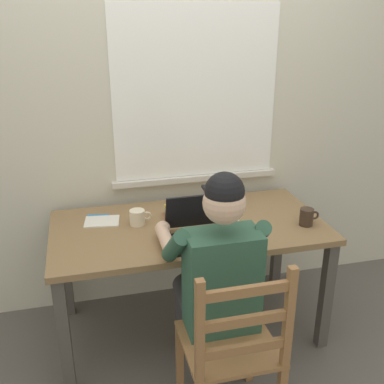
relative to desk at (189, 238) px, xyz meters
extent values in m
plane|color=#56514C|center=(0.00, 0.00, -0.63)|extent=(8.00, 8.00, 0.00)
cube|color=beige|center=(0.00, 0.47, 0.67)|extent=(6.00, 0.04, 2.60)
cube|color=white|center=(0.15, 0.44, 0.75)|extent=(1.03, 0.01, 1.05)
cube|color=beige|center=(0.15, 0.44, 0.20)|extent=(1.09, 0.06, 0.04)
cube|color=olive|center=(0.00, 0.00, 0.07)|extent=(1.55, 0.78, 0.03)
cube|color=#4C4742|center=(-0.73, -0.34, -0.29)|extent=(0.06, 0.06, 0.69)
cube|color=#4C4742|center=(0.73, -0.34, -0.29)|extent=(0.06, 0.06, 0.69)
cube|color=#4C4742|center=(-0.73, 0.34, -0.29)|extent=(0.06, 0.06, 0.69)
cube|color=#4C4742|center=(0.73, 0.34, -0.29)|extent=(0.06, 0.06, 0.69)
cube|color=#2D5642|center=(0.02, -0.57, 0.06)|extent=(0.34, 0.20, 0.50)
sphere|color=#DBB293|center=(0.02, -0.57, 0.46)|extent=(0.19, 0.19, 0.19)
sphere|color=black|center=(0.02, -0.57, 0.51)|extent=(0.17, 0.17, 0.17)
cube|color=black|center=(0.02, -0.48, 0.49)|extent=(0.13, 0.10, 0.01)
cylinder|color=#38383D|center=(-0.07, -0.37, -0.19)|extent=(0.13, 0.40, 0.13)
cylinder|color=#38383D|center=(0.11, -0.37, -0.19)|extent=(0.13, 0.40, 0.13)
cylinder|color=#38383D|center=(-0.07, -0.17, -0.41)|extent=(0.10, 0.10, 0.44)
cylinder|color=#38383D|center=(0.11, -0.17, -0.41)|extent=(0.10, 0.10, 0.44)
cylinder|color=#2D5642|center=(-0.18, -0.48, 0.22)|extent=(0.10, 0.25, 0.24)
cylinder|color=#DBB293|center=(-0.18, -0.25, 0.14)|extent=(0.07, 0.28, 0.07)
sphere|color=#DBB293|center=(-0.17, -0.11, 0.14)|extent=(0.08, 0.08, 0.08)
cylinder|color=#2D5642|center=(0.22, -0.48, 0.22)|extent=(0.10, 0.25, 0.24)
cylinder|color=#DBB293|center=(0.22, -0.25, 0.14)|extent=(0.07, 0.28, 0.07)
sphere|color=#DBB293|center=(0.21, -0.11, 0.14)|extent=(0.08, 0.08, 0.08)
cube|color=olive|center=(0.02, -0.69, -0.20)|extent=(0.42, 0.42, 0.02)
cube|color=olive|center=(0.21, -0.50, -0.42)|extent=(0.04, 0.04, 0.42)
cube|color=olive|center=(-0.17, -0.50, -0.42)|extent=(0.04, 0.04, 0.42)
cube|color=olive|center=(0.21, -0.88, 0.05)|extent=(0.04, 0.04, 0.48)
cube|color=olive|center=(-0.17, -0.88, 0.05)|extent=(0.04, 0.04, 0.48)
cube|color=olive|center=(0.02, -0.88, -0.07)|extent=(0.36, 0.02, 0.04)
cube|color=olive|center=(0.02, -0.88, 0.07)|extent=(0.36, 0.02, 0.04)
cube|color=olive|center=(0.02, -0.88, 0.21)|extent=(0.36, 0.02, 0.04)
cube|color=black|center=(0.01, -0.23, 0.09)|extent=(0.33, 0.23, 0.02)
cube|color=#2B2B2D|center=(0.01, -0.23, 0.10)|extent=(0.29, 0.17, 0.00)
cube|color=black|center=(0.01, -0.08, 0.21)|extent=(0.33, 0.08, 0.21)
cube|color=#99A8B2|center=(0.01, -0.08, 0.21)|extent=(0.29, 0.07, 0.18)
ellipsoid|color=black|center=(0.24, -0.22, 0.10)|extent=(0.06, 0.10, 0.03)
cylinder|color=beige|center=(-0.28, 0.07, 0.13)|extent=(0.09, 0.09, 0.09)
torus|color=beige|center=(-0.23, 0.07, 0.13)|extent=(0.05, 0.01, 0.05)
cylinder|color=#38281E|center=(0.65, -0.17, 0.14)|extent=(0.08, 0.08, 0.10)
torus|color=#38281E|center=(0.70, -0.17, 0.14)|extent=(0.05, 0.01, 0.05)
cylinder|color=#38281E|center=(0.34, 0.27, 0.13)|extent=(0.07, 0.07, 0.09)
torus|color=#38281E|center=(0.38, 0.27, 0.14)|extent=(0.05, 0.01, 0.05)
cube|color=#BC332D|center=(-0.03, 0.12, 0.10)|extent=(0.18, 0.12, 0.03)
cube|color=gray|center=(-0.03, 0.13, 0.12)|extent=(0.16, 0.14, 0.02)
cube|color=gold|center=(-0.02, 0.11, 0.14)|extent=(0.17, 0.16, 0.02)
cube|color=silver|center=(-0.48, 0.16, 0.09)|extent=(0.21, 0.17, 0.01)
cube|color=white|center=(0.09, 0.10, 0.09)|extent=(0.23, 0.18, 0.01)
cube|color=teal|center=(-0.50, 0.22, 0.09)|extent=(0.14, 0.11, 0.00)
camera|label=1|loc=(-0.55, -2.28, 1.23)|focal=42.66mm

